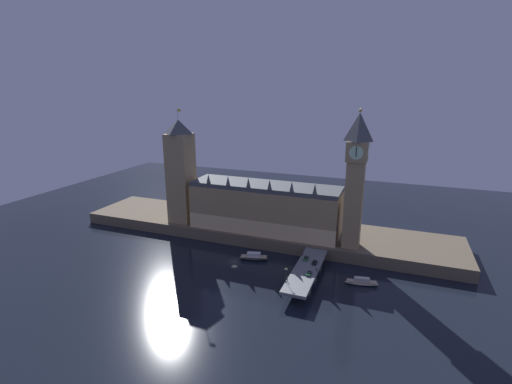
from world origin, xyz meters
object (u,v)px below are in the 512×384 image
Objects in this scene: car_northbound_lead at (306,258)px; boat_upstream at (254,257)px; car_southbound_trail at (315,262)px; boat_downstream at (362,282)px; pedestrian_far_rail at (303,254)px; pedestrian_near_rail at (287,279)px; street_lamp_near at (286,273)px; clock_tower at (355,177)px; car_southbound_lead at (309,273)px; pedestrian_mid_walk at (316,269)px; street_lamp_far at (303,246)px; victoria_tower at (181,172)px.

car_northbound_lead is 27.47m from boat_upstream.
boat_downstream is (21.69, -1.71, -4.98)m from car_southbound_trail.
car_southbound_trail is 9.55m from pedestrian_far_rail.
pedestrian_far_rail reaches higher than pedestrian_near_rail.
pedestrian_far_rail reaches higher than car_northbound_lead.
street_lamp_near is at bearing -46.27° from boat_upstream.
clock_tower is at bearing 61.57° from car_southbound_trail.
street_lamp_near reaches higher than car_southbound_lead.
pedestrian_near_rail is 1.00× the size of pedestrian_far_rail.
pedestrian_near_rail reaches higher than car_northbound_lead.
car_northbound_lead reaches higher than boat_downstream.
street_lamp_near is (-7.57, -21.05, 3.41)m from car_southbound_trail.
clock_tower reaches higher than car_southbound_lead.
car_southbound_lead is 11.57m from pedestrian_near_rail.
pedestrian_mid_walk is (2.39, 4.22, 0.35)m from car_southbound_lead.
car_southbound_trail is at bearing 175.49° from boat_downstream.
car_southbound_trail reaches higher than boat_upstream.
street_lamp_far reaches higher than pedestrian_mid_walk.
pedestrian_near_rail reaches higher than car_southbound_trail.
clock_tower is at bearing 65.48° from pedestrian_near_rail.
pedestrian_mid_walk reaches higher than pedestrian_far_rail.
victoria_tower is at bearing 157.59° from boat_upstream.
pedestrian_mid_walk is at bearing -54.39° from car_northbound_lead.
car_southbound_trail is (0.00, 11.22, 0.08)m from car_southbound_lead.
car_southbound_trail is 2.28× the size of pedestrian_far_rail.
street_lamp_near reaches higher than pedestrian_far_rail.
pedestrian_far_rail is 27.53m from street_lamp_near.
street_lamp_near is 36.02m from boat_upstream.
victoria_tower reaches higher than pedestrian_far_rail.
car_northbound_lead is at bearing -62.51° from street_lamp_far.
pedestrian_far_rail is 0.12× the size of boat_downstream.
car_southbound_trail is at bearing -7.68° from boat_upstream.
pedestrian_mid_walk is (-10.78, -31.33, -35.97)m from clock_tower.
boat_downstream is (28.87, -8.01, -5.22)m from pedestrian_far_rail.
street_lamp_near is at bearing -96.61° from car_northbound_lead.
pedestrian_mid_walk reaches higher than car_southbound_lead.
car_southbound_trail is 0.27× the size of boat_downstream.
car_southbound_lead is at bearing -23.75° from victoria_tower.
street_lamp_far is at bearing 100.80° from pedestrian_far_rail.
car_southbound_lead is (4.78, -14.24, 0.01)m from car_northbound_lead.
victoria_tower is 16.51× the size of car_southbound_trail.
car_northbound_lead is 24.49m from street_lamp_near.
pedestrian_near_rail is 0.27× the size of street_lamp_near.
clock_tower is 37.16× the size of pedestrian_mid_walk.
victoria_tower is 90.34m from car_northbound_lead.
boat_downstream is at bearing -19.04° from street_lamp_far.
car_northbound_lead is at bearing 147.69° from car_southbound_trail.
victoria_tower is at bearing 165.22° from boat_downstream.
victoria_tower is 37.62× the size of pedestrian_far_rail.
boat_downstream is at bearing 15.30° from pedestrian_mid_walk.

